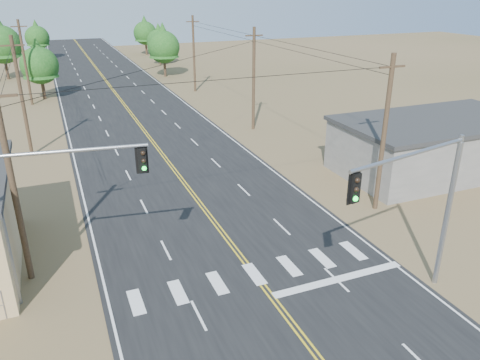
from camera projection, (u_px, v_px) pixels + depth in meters
road at (157, 147)px, 42.58m from camera, size 15.00×200.00×0.02m
building_right at (435, 146)px, 36.50m from camera, size 15.00×8.00×4.00m
utility_pole_left_near at (13, 184)px, 21.56m from camera, size 1.80×0.30×10.00m
utility_pole_left_mid at (22, 96)px, 38.65m from camera, size 1.80×0.30×10.00m
utility_pole_left_far at (25, 62)px, 55.73m from camera, size 1.80×0.30×10.00m
utility_pole_right_near at (384, 134)px, 28.91m from camera, size 1.80×0.30×10.00m
utility_pole_right_mid at (254, 79)px, 45.99m from camera, size 1.80×0.30×10.00m
utility_pole_right_far at (194, 53)px, 63.08m from camera, size 1.80×0.30×10.00m
signal_mast_left at (46, 201)px, 20.14m from camera, size 6.47×1.25×7.38m
signal_mast_right at (425, 197)px, 20.11m from camera, size 6.87×1.74×7.61m
tree_left_near at (39, 62)px, 58.72m from camera, size 4.66×4.66×7.76m
tree_left_mid at (1, 41)px, 71.08m from camera, size 5.74×5.74×9.57m
tree_left_far at (37, 35)px, 90.99m from camera, size 4.55×4.55×7.59m
tree_right_near at (163, 44)px, 73.58m from camera, size 5.03×5.03×8.39m
tree_right_mid at (159, 39)px, 85.10m from camera, size 4.45×4.45×7.41m
tree_right_far at (145, 31)px, 97.49m from camera, size 4.78×4.78×7.96m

